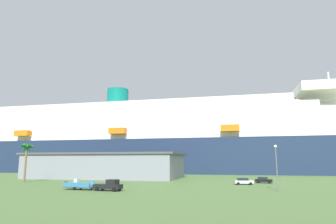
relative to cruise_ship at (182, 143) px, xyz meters
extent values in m
plane|color=#4C6B38|center=(5.96, -47.51, -14.82)|extent=(600.00, 600.00, 0.00)
cube|color=#1E2D4C|center=(-1.98, 0.04, -6.73)|extent=(224.43, 33.75, 16.18)
cube|color=white|center=(-1.98, 0.04, 2.93)|extent=(197.51, 30.98, 3.15)
cube|color=white|center=(-6.47, 0.07, 6.09)|extent=(187.11, 30.46, 3.15)
cube|color=white|center=(-10.95, 0.11, 9.24)|extent=(175.54, 29.50, 3.15)
cube|color=white|center=(-15.43, 0.15, 12.40)|extent=(168.86, 28.88, 3.15)
cube|color=white|center=(-19.92, 0.18, 15.55)|extent=(163.05, 28.51, 3.15)
cube|color=white|center=(-24.40, 0.22, 18.71)|extent=(151.88, 28.13, 3.15)
cube|color=white|center=(65.27, -0.52, 22.29)|extent=(22.71, 35.27, 4.00)
cylinder|color=#0C7266|center=(-35.61, 0.31, 25.02)|extent=(11.58, 11.58, 9.47)
cylinder|color=silver|center=(69.75, -0.56, 26.29)|extent=(0.80, 0.80, 12.00)
cube|color=orange|center=(-80.58, -15.90, 5.14)|extent=(8.03, 3.27, 2.80)
cube|color=orange|center=(-28.27, -16.33, 5.14)|extent=(8.03, 3.27, 2.80)
cube|color=orange|center=(24.03, -16.77, 5.14)|extent=(8.03, 3.27, 2.80)
cube|color=gray|center=(-18.20, -49.70, -10.88)|extent=(50.66, 24.70, 7.87)
cube|color=#4C4C51|center=(-18.20, -49.70, -6.65)|extent=(52.68, 25.69, 0.60)
cube|color=black|center=(1.34, -91.79, -13.97)|extent=(5.81, 2.72, 0.90)
cube|color=black|center=(2.34, -91.92, -13.07)|extent=(2.24, 2.09, 0.90)
cube|color=#26333F|center=(3.00, -92.01, -13.16)|extent=(0.32, 1.68, 0.63)
cylinder|color=black|center=(3.41, -91.05, -14.42)|extent=(0.83, 0.38, 0.80)
cylinder|color=black|center=(3.15, -93.04, -14.42)|extent=(0.83, 0.38, 0.80)
cylinder|color=black|center=(-0.31, -90.56, -14.42)|extent=(0.83, 0.38, 0.80)
cylinder|color=black|center=(-0.57, -92.54, -14.42)|extent=(0.83, 0.38, 0.80)
cube|color=#595960|center=(-5.32, -90.90, -14.35)|extent=(6.99, 2.76, 0.16)
cube|color=#595960|center=(-1.34, -91.43, -14.35)|extent=(2.22, 0.41, 0.10)
cylinder|color=black|center=(-5.49, -89.83, -14.50)|extent=(0.66, 0.30, 0.64)
cylinder|color=black|center=(-5.77, -91.89, -14.50)|extent=(0.66, 0.30, 0.64)
cube|color=teal|center=(-5.32, -90.90, -13.82)|extent=(6.41, 2.88, 0.90)
cone|color=teal|center=(-1.86, -91.36, -13.82)|extent=(1.44, 2.02, 1.88)
cube|color=silver|center=(-5.94, -90.82, -13.02)|extent=(0.92, 1.10, 0.70)
cube|color=black|center=(-8.59, -90.47, -13.82)|extent=(0.42, 0.54, 1.10)
cylinder|color=brown|center=(-30.93, -74.75, -10.24)|extent=(0.54, 0.54, 9.15)
cone|color=#195923|center=(-30.53, -74.74, -5.57)|extent=(0.79, 3.47, 1.95)
cone|color=#195923|center=(-30.67, -74.44, -5.57)|extent=(2.86, 2.55, 2.68)
cone|color=#195923|center=(-30.94, -74.35, -5.57)|extent=(3.11, 0.80, 2.76)
cone|color=#195923|center=(-31.27, -74.55, -5.57)|extent=(2.22, 3.12, 2.59)
cone|color=#195923|center=(-31.29, -74.92, -5.57)|extent=(1.94, 3.19, 2.63)
cone|color=#195923|center=(-30.95, -75.15, -5.57)|extent=(3.17, 0.89, 2.69)
cone|color=#195923|center=(-30.69, -75.08, -5.57)|extent=(3.23, 2.60, 1.87)
sphere|color=#195923|center=(-30.93, -74.75, -5.67)|extent=(1.10, 1.10, 1.10)
cylinder|color=slate|center=(33.48, -85.39, -10.67)|extent=(0.20, 0.20, 8.31)
sphere|color=#F9F2CC|center=(33.48, -85.39, -6.26)|extent=(0.56, 0.56, 0.56)
cube|color=black|center=(32.86, -63.56, -14.14)|extent=(4.60, 2.63, 0.70)
cube|color=#1E232D|center=(32.65, -63.52, -13.52)|extent=(2.69, 2.09, 0.55)
cylinder|color=black|center=(34.44, -62.93, -14.49)|extent=(0.69, 0.34, 0.66)
cylinder|color=black|center=(34.09, -64.74, -14.49)|extent=(0.69, 0.34, 0.66)
cylinder|color=black|center=(31.63, -62.39, -14.49)|extent=(0.69, 0.34, 0.66)
cylinder|color=black|center=(31.28, -64.20, -14.49)|extent=(0.69, 0.34, 0.66)
cube|color=silver|center=(27.52, -69.94, -14.14)|extent=(4.84, 2.75, 0.70)
cube|color=#1E232D|center=(27.30, -69.98, -13.52)|extent=(2.83, 2.19, 0.55)
cylinder|color=black|center=(28.82, -68.71, -14.49)|extent=(0.69, 0.34, 0.66)
cylinder|color=black|center=(29.18, -70.62, -14.49)|extent=(0.69, 0.34, 0.66)
cylinder|color=black|center=(25.87, -69.26, -14.49)|extent=(0.69, 0.34, 0.66)
cylinder|color=black|center=(26.23, -71.17, -14.49)|extent=(0.69, 0.34, 0.66)
camera|label=1|loc=(25.66, -146.45, -9.21)|focal=31.41mm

